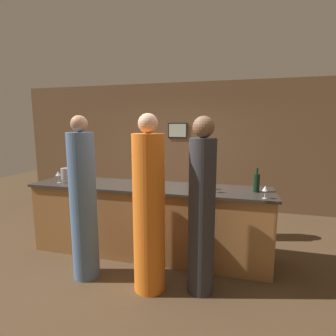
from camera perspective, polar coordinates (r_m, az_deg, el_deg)
ground_plane at (r=4.07m, az=-4.22°, el=-18.00°), size 14.00×14.00×0.00m
back_wall at (r=6.01m, az=3.24°, el=4.84°), size 8.00×0.08×2.80m
bar_counter at (r=3.86m, az=-4.31°, el=-11.24°), size 3.41×0.73×1.02m
bartender at (r=4.32m, az=7.43°, el=-3.85°), size 0.31×0.31×1.87m
guest_0 at (r=2.90m, az=7.34°, el=-9.35°), size 0.29×0.29×1.96m
guest_1 at (r=3.32m, az=-17.94°, el=-7.45°), size 0.31×0.31×1.97m
guest_2 at (r=2.93m, az=-4.17°, el=-9.30°), size 0.35×0.35×1.99m
wine_bottle_0 at (r=3.52m, az=18.72°, el=-3.03°), size 0.08×0.08×0.31m
ice_bucket at (r=4.49m, az=-21.27°, el=-1.09°), size 0.17×0.17×0.17m
wine_glass_0 at (r=3.52m, az=9.45°, el=-2.95°), size 0.07×0.07×0.14m
wine_glass_1 at (r=3.24m, az=20.40°, el=-4.27°), size 0.07×0.07×0.15m
wine_glass_2 at (r=3.36m, az=9.96°, el=-3.21°), size 0.08×0.08×0.17m
wine_glass_3 at (r=4.19m, az=-22.78°, el=-1.18°), size 0.08×0.08×0.17m
wine_glass_4 at (r=3.52m, az=7.10°, el=-2.30°), size 0.08×0.08×0.19m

